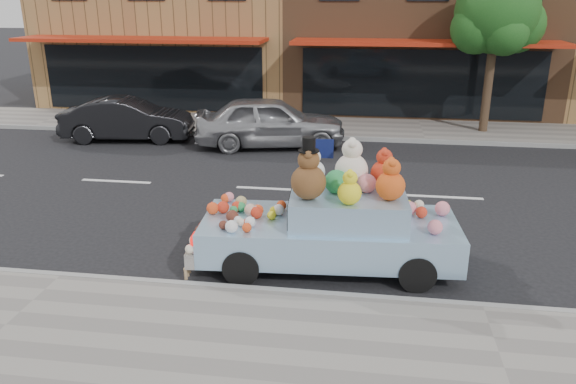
% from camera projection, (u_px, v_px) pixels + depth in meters
% --- Properties ---
extents(ground, '(120.00, 120.00, 0.00)m').
position_uv_depth(ground, '(443.00, 197.00, 13.00)').
color(ground, black).
rests_on(ground, ground).
extents(near_sidewalk, '(60.00, 3.00, 0.12)m').
position_uv_depth(near_sidewalk, '(504.00, 372.00, 6.92)').
color(near_sidewalk, gray).
rests_on(near_sidewalk, ground).
extents(far_sidewalk, '(60.00, 3.00, 0.12)m').
position_uv_depth(far_sidewalk, '(421.00, 130.00, 19.04)').
color(far_sidewalk, gray).
rests_on(far_sidewalk, ground).
extents(near_kerb, '(60.00, 0.12, 0.13)m').
position_uv_depth(near_kerb, '(482.00, 308.00, 8.32)').
color(near_kerb, gray).
rests_on(near_kerb, ground).
extents(far_kerb, '(60.00, 0.12, 0.13)m').
position_uv_depth(far_kerb, '(425.00, 141.00, 17.64)').
color(far_kerb, gray).
rests_on(far_kerb, ground).
extents(storefront_left, '(10.00, 9.80, 7.30)m').
position_uv_depth(storefront_left, '(183.00, 13.00, 24.29)').
color(storefront_left, olive).
rests_on(storefront_left, ground).
extents(storefront_mid, '(10.00, 9.80, 7.30)m').
position_uv_depth(storefront_mid, '(418.00, 14.00, 22.94)').
color(storefront_mid, brown).
rests_on(storefront_mid, ground).
extents(street_tree, '(3.00, 2.70, 5.22)m').
position_uv_depth(street_tree, '(496.00, 19.00, 17.59)').
color(street_tree, '#38281C').
rests_on(street_tree, ground).
extents(car_silver, '(4.81, 2.68, 1.55)m').
position_uv_depth(car_silver, '(270.00, 122.00, 17.05)').
color(car_silver, '#9E9EA2').
rests_on(car_silver, ground).
extents(car_dark, '(4.23, 1.97, 1.34)m').
position_uv_depth(car_dark, '(127.00, 119.00, 17.85)').
color(car_dark, black).
rests_on(car_dark, ground).
extents(art_car, '(4.59, 2.03, 2.37)m').
position_uv_depth(art_car, '(332.00, 222.00, 9.50)').
color(art_car, black).
rests_on(art_car, ground).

